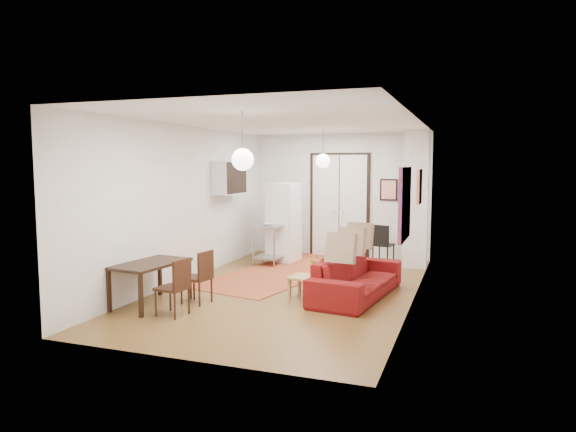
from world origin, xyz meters
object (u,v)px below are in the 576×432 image
(dining_table, at_px, (151,267))
(dining_chair_near, at_px, (199,272))
(kitchen_counter, at_px, (273,238))
(dining_chair_far, at_px, (175,281))
(sofa, at_px, (357,277))
(black_side_chair, at_px, (384,240))
(fridge, at_px, (284,222))
(coffee_table, at_px, (315,280))

(dining_table, height_order, dining_chair_near, dining_chair_near)
(kitchen_counter, height_order, dining_chair_far, kitchen_counter)
(sofa, height_order, black_side_chair, black_side_chair)
(dining_table, bearing_deg, dining_chair_far, -24.10)
(fridge, bearing_deg, kitchen_counter, -111.13)
(dining_chair_far, bearing_deg, coffee_table, 137.31)
(black_side_chair, bearing_deg, dining_table, 72.87)
(dining_chair_far, bearing_deg, fridge, -174.36)
(kitchen_counter, height_order, black_side_chair, black_side_chair)
(fridge, distance_m, black_side_chair, 2.27)
(sofa, bearing_deg, coffee_table, 130.42)
(dining_chair_near, height_order, black_side_chair, black_side_chair)
(coffee_table, height_order, dining_table, dining_table)
(kitchen_counter, xyz_separation_m, black_side_chair, (2.34, 0.74, -0.04))
(coffee_table, distance_m, black_side_chair, 3.48)
(dining_chair_near, bearing_deg, dining_chair_far, 6.55)
(dining_table, xyz_separation_m, dining_chair_far, (0.60, -0.27, -0.12))
(sofa, relative_size, coffee_table, 2.60)
(coffee_table, height_order, kitchen_counter, kitchen_counter)
(sofa, distance_m, fridge, 3.46)
(fridge, xyz_separation_m, dining_chair_near, (-0.07, -3.73, -0.40))
(dining_table, distance_m, black_side_chair, 5.43)
(sofa, bearing_deg, dining_chair_near, 124.46)
(dining_table, xyz_separation_m, black_side_chair, (2.86, 4.62, -0.09))
(sofa, height_order, coffee_table, sofa)
(dining_table, bearing_deg, black_side_chair, 58.17)
(sofa, distance_m, black_side_chair, 3.04)
(dining_chair_far, bearing_deg, dining_chair_near, -173.45)
(dining_table, relative_size, dining_chair_near, 1.54)
(dining_chair_near, relative_size, black_side_chair, 0.96)
(kitchen_counter, distance_m, dining_chair_near, 3.44)
(dining_chair_near, xyz_separation_m, dining_chair_far, (0.00, -0.70, 0.00))
(sofa, distance_m, coffee_table, 0.72)
(dining_table, bearing_deg, kitchen_counter, 82.35)
(dining_chair_near, relative_size, dining_chair_far, 1.00)
(coffee_table, xyz_separation_m, fridge, (-1.62, 2.97, 0.57))
(fridge, relative_size, black_side_chair, 2.02)
(kitchen_counter, xyz_separation_m, dining_chair_far, (0.08, -4.14, -0.07))
(dining_table, height_order, black_side_chair, black_side_chair)
(fridge, xyz_separation_m, black_side_chair, (2.19, 0.45, -0.37))
(fridge, relative_size, dining_chair_near, 2.10)
(dining_table, relative_size, black_side_chair, 1.48)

